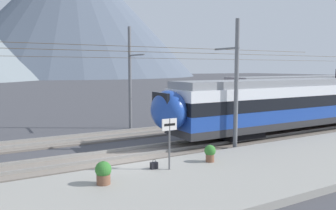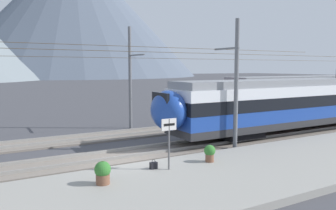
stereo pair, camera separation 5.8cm
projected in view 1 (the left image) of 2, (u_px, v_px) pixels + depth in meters
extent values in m
plane|color=#424247|center=(126.00, 163.00, 16.55)|extent=(400.00, 400.00, 0.00)
cube|color=gray|center=(170.00, 187.00, 12.76)|extent=(120.00, 6.38, 0.30)
cube|color=slate|center=(117.00, 156.00, 17.48)|extent=(120.00, 3.00, 0.12)
cube|color=gray|center=(123.00, 157.00, 16.85)|extent=(120.00, 0.07, 0.16)
cube|color=gray|center=(112.00, 151.00, 18.09)|extent=(120.00, 0.07, 0.16)
cube|color=slate|center=(88.00, 138.00, 21.96)|extent=(120.00, 3.00, 0.12)
cube|color=gray|center=(91.00, 138.00, 21.33)|extent=(120.00, 0.07, 0.16)
cube|color=gray|center=(85.00, 134.00, 22.56)|extent=(120.00, 0.07, 0.16)
cube|color=#2D2D30|center=(312.00, 118.00, 24.95)|extent=(23.38, 2.88, 0.45)
cube|color=#1E429E|center=(312.00, 109.00, 24.87)|extent=(23.38, 2.88, 0.85)
cube|color=black|center=(313.00, 99.00, 24.79)|extent=(23.38, 2.92, 0.75)
cube|color=white|center=(313.00, 89.00, 24.71)|extent=(23.38, 2.88, 0.65)
cube|color=gray|center=(313.00, 82.00, 24.65)|extent=(23.08, 2.68, 0.45)
cube|color=black|center=(237.00, 133.00, 21.41)|extent=(2.80, 2.31, 0.42)
ellipsoid|color=#1E429E|center=(168.00, 110.00, 18.75)|extent=(1.80, 2.65, 2.25)
cube|color=black|center=(161.00, 103.00, 18.45)|extent=(0.16, 1.73, 1.19)
cube|color=black|center=(277.00, 114.00, 30.52)|extent=(2.80, 2.34, 0.42)
ellipsoid|color=maroon|center=(227.00, 97.00, 27.44)|extent=(1.80, 2.69, 2.25)
cube|color=black|center=(223.00, 92.00, 27.15)|extent=(0.16, 1.76, 1.19)
cylinder|color=slate|center=(236.00, 86.00, 18.68)|extent=(0.24, 0.24, 7.30)
cube|color=slate|center=(227.00, 49.00, 19.23)|extent=(0.10, 2.10, 0.10)
cylinder|color=#473823|center=(217.00, 54.00, 20.03)|extent=(42.84, 0.02, 0.02)
cylinder|color=slate|center=(130.00, 78.00, 25.57)|extent=(0.24, 0.24, 7.70)
cube|color=slate|center=(136.00, 55.00, 24.36)|extent=(0.10, 2.66, 0.10)
cylinder|color=#473823|center=(143.00, 58.00, 23.37)|extent=(42.84, 0.02, 0.02)
cylinder|color=#59595B|center=(169.00, 144.00, 14.34)|extent=(0.08, 0.08, 2.20)
cube|color=silver|center=(169.00, 125.00, 14.25)|extent=(0.70, 0.06, 0.50)
cube|color=black|center=(170.00, 125.00, 14.22)|extent=(0.52, 0.01, 0.10)
cube|color=black|center=(154.00, 166.00, 14.52)|extent=(0.32, 0.18, 0.29)
torus|color=black|center=(154.00, 161.00, 14.50)|extent=(0.16, 0.02, 0.16)
cylinder|color=brown|center=(103.00, 179.00, 12.62)|extent=(0.52, 0.52, 0.38)
sphere|color=#33752D|center=(103.00, 169.00, 12.57)|extent=(0.62, 0.62, 0.62)
sphere|color=gold|center=(103.00, 166.00, 12.56)|extent=(0.34, 0.34, 0.34)
cylinder|color=brown|center=(210.00, 158.00, 15.62)|extent=(0.40, 0.40, 0.37)
sphere|color=#33752D|center=(210.00, 151.00, 15.58)|extent=(0.53, 0.53, 0.53)
sphere|color=purple|center=(210.00, 148.00, 15.57)|extent=(0.29, 0.29, 0.29)
cone|color=#515B6B|center=(73.00, 11.00, 184.81)|extent=(133.21, 133.21, 71.01)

